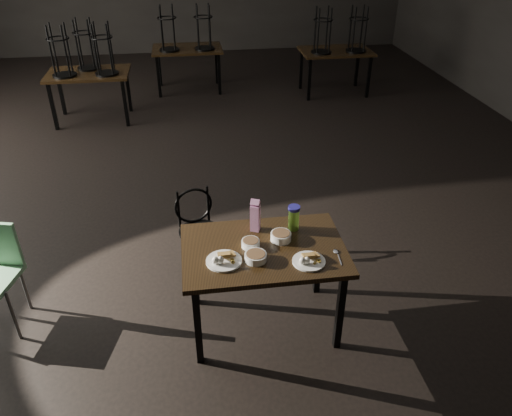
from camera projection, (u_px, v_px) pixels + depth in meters
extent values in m
plane|color=black|center=(191.00, 172.00, 6.30)|extent=(12.00, 12.00, 0.00)
cube|color=black|center=(264.00, 250.00, 3.66)|extent=(1.20, 0.80, 0.04)
cube|color=black|center=(198.00, 326.00, 3.53)|extent=(0.05, 0.05, 0.71)
cube|color=black|center=(340.00, 311.00, 3.65)|extent=(0.05, 0.05, 0.71)
cube|color=black|center=(194.00, 269.00, 4.07)|extent=(0.05, 0.05, 0.71)
cube|color=black|center=(318.00, 258.00, 4.19)|extent=(0.05, 0.05, 0.71)
cylinder|color=white|center=(224.00, 261.00, 3.51)|extent=(0.25, 0.25, 0.02)
cube|color=olive|center=(224.00, 251.00, 3.52)|extent=(0.09, 0.09, 0.04)
cube|color=olive|center=(228.00, 251.00, 3.52)|extent=(0.11, 0.11, 0.03)
ellipsoid|color=white|center=(215.00, 260.00, 3.45)|extent=(0.05, 0.05, 0.06)
ellipsoid|color=white|center=(221.00, 260.00, 3.46)|extent=(0.05, 0.05, 0.06)
cylinder|color=white|center=(309.00, 261.00, 3.51)|extent=(0.24, 0.24, 0.01)
cube|color=olive|center=(309.00, 252.00, 3.51)|extent=(0.08, 0.08, 0.04)
cube|color=olive|center=(313.00, 252.00, 3.52)|extent=(0.10, 0.10, 0.03)
ellipsoid|color=white|center=(302.00, 261.00, 3.45)|extent=(0.05, 0.05, 0.06)
ellipsoid|color=white|center=(307.00, 260.00, 3.46)|extent=(0.05, 0.05, 0.06)
cylinder|color=white|center=(251.00, 243.00, 3.66)|extent=(0.13, 0.13, 0.05)
cylinder|color=brown|center=(251.00, 241.00, 3.65)|extent=(0.11, 0.11, 0.01)
cylinder|color=white|center=(281.00, 236.00, 3.72)|extent=(0.15, 0.15, 0.06)
cylinder|color=brown|center=(281.00, 234.00, 3.71)|extent=(0.13, 0.13, 0.01)
cylinder|color=white|center=(256.00, 257.00, 3.52)|extent=(0.16, 0.16, 0.05)
cylinder|color=brown|center=(256.00, 255.00, 3.51)|extent=(0.13, 0.13, 0.01)
cube|color=#871867|center=(255.00, 218.00, 3.80)|extent=(0.09, 0.09, 0.22)
cube|color=#871867|center=(255.00, 203.00, 3.73)|extent=(0.09, 0.09, 0.07)
cylinder|color=#80C63A|center=(294.00, 219.00, 3.82)|extent=(0.09, 0.09, 0.17)
cylinder|color=navy|center=(294.00, 208.00, 3.77)|extent=(0.10, 0.10, 0.03)
ellipsoid|color=silver|center=(336.00, 251.00, 3.61)|extent=(0.04, 0.06, 0.01)
cube|color=silver|center=(340.00, 260.00, 3.53)|extent=(0.02, 0.13, 0.00)
cylinder|color=black|center=(199.00, 231.00, 4.44)|extent=(0.36, 0.36, 0.03)
torus|color=black|center=(193.00, 206.00, 4.47)|extent=(0.35, 0.10, 0.35)
cylinder|color=black|center=(211.00, 242.00, 4.65)|extent=(0.02, 0.02, 0.41)
cylinder|color=black|center=(189.00, 244.00, 4.62)|extent=(0.02, 0.02, 0.41)
cylinder|color=black|center=(190.00, 258.00, 4.45)|extent=(0.02, 0.02, 0.41)
cylinder|color=black|center=(213.00, 256.00, 4.47)|extent=(0.02, 0.02, 0.41)
cylinder|color=slate|center=(13.00, 316.00, 3.78)|extent=(0.03, 0.03, 0.47)
cylinder|color=slate|center=(25.00, 287.00, 4.07)|extent=(0.03, 0.03, 0.47)
cube|color=black|center=(88.00, 74.00, 7.43)|extent=(1.20, 0.80, 0.04)
cube|color=black|center=(53.00, 107.00, 7.29)|extent=(0.05, 0.05, 0.71)
cube|color=black|center=(125.00, 103.00, 7.42)|extent=(0.05, 0.05, 0.71)
cube|color=black|center=(61.00, 93.00, 7.83)|extent=(0.05, 0.05, 0.71)
cube|color=black|center=(128.00, 90.00, 7.96)|extent=(0.05, 0.05, 0.71)
cylinder|color=black|center=(65.00, 75.00, 7.24)|extent=(0.34, 0.34, 0.03)
torus|color=black|center=(58.00, 40.00, 6.98)|extent=(0.32, 0.32, 0.02)
cylinder|color=black|center=(68.00, 48.00, 7.15)|extent=(0.03, 0.03, 0.70)
cylinder|color=black|center=(54.00, 48.00, 7.13)|extent=(0.03, 0.03, 0.70)
cylinder|color=black|center=(51.00, 52.00, 6.96)|extent=(0.03, 0.03, 0.70)
cylinder|color=black|center=(66.00, 51.00, 6.98)|extent=(0.03, 0.03, 0.70)
cylinder|color=black|center=(107.00, 73.00, 7.32)|extent=(0.34, 0.34, 0.03)
torus|color=black|center=(102.00, 38.00, 7.06)|extent=(0.32, 0.32, 0.02)
cylinder|color=black|center=(111.00, 46.00, 7.22)|extent=(0.03, 0.03, 0.70)
cylinder|color=black|center=(97.00, 47.00, 7.20)|extent=(0.03, 0.03, 0.70)
cylinder|color=black|center=(95.00, 50.00, 7.03)|extent=(0.03, 0.03, 0.70)
cylinder|color=black|center=(109.00, 49.00, 7.05)|extent=(0.03, 0.03, 0.70)
cylinder|color=black|center=(89.00, 68.00, 7.56)|extent=(0.34, 0.34, 0.03)
torus|color=black|center=(83.00, 34.00, 7.30)|extent=(0.32, 0.32, 0.02)
cylinder|color=black|center=(93.00, 41.00, 7.46)|extent=(0.03, 0.03, 0.70)
cylinder|color=black|center=(79.00, 42.00, 7.44)|extent=(0.03, 0.03, 0.70)
cylinder|color=black|center=(77.00, 45.00, 7.27)|extent=(0.03, 0.03, 0.70)
cylinder|color=black|center=(91.00, 45.00, 7.30)|extent=(0.03, 0.03, 0.70)
cube|color=black|center=(336.00, 51.00, 8.54)|extent=(1.20, 0.80, 0.04)
cube|color=black|center=(309.00, 80.00, 8.40)|extent=(0.05, 0.05, 0.71)
cube|color=black|center=(369.00, 77.00, 8.53)|extent=(0.05, 0.05, 0.71)
cube|color=black|center=(301.00, 69.00, 8.94)|extent=(0.05, 0.05, 0.71)
cube|color=black|center=(357.00, 67.00, 9.06)|extent=(0.05, 0.05, 0.71)
cylinder|color=black|center=(321.00, 52.00, 8.35)|extent=(0.34, 0.34, 0.03)
torus|color=black|center=(323.00, 21.00, 8.09)|extent=(0.32, 0.32, 0.02)
cylinder|color=black|center=(327.00, 28.00, 8.26)|extent=(0.03, 0.03, 0.70)
cylinder|color=black|center=(315.00, 28.00, 8.23)|extent=(0.03, 0.03, 0.70)
cylinder|color=black|center=(318.00, 31.00, 8.07)|extent=(0.03, 0.03, 0.70)
cylinder|color=black|center=(330.00, 31.00, 8.09)|extent=(0.03, 0.03, 0.70)
cylinder|color=black|center=(356.00, 51.00, 8.43)|extent=(0.34, 0.34, 0.03)
torus|color=black|center=(359.00, 20.00, 8.16)|extent=(0.32, 0.32, 0.02)
cylinder|color=black|center=(362.00, 27.00, 8.33)|extent=(0.03, 0.03, 0.70)
cylinder|color=black|center=(350.00, 27.00, 8.31)|extent=(0.03, 0.03, 0.70)
cylinder|color=black|center=(354.00, 30.00, 8.14)|extent=(0.03, 0.03, 0.70)
cylinder|color=black|center=(366.00, 29.00, 8.16)|extent=(0.03, 0.03, 0.70)
cube|color=black|center=(187.00, 49.00, 8.67)|extent=(1.20, 0.80, 0.04)
cube|color=black|center=(159.00, 77.00, 8.53)|extent=(0.05, 0.05, 0.71)
cube|color=black|center=(219.00, 74.00, 8.66)|extent=(0.05, 0.05, 0.71)
cube|color=black|center=(159.00, 67.00, 9.07)|extent=(0.05, 0.05, 0.71)
cube|color=black|center=(217.00, 64.00, 9.20)|extent=(0.05, 0.05, 0.71)
cylinder|color=black|center=(170.00, 50.00, 8.49)|extent=(0.34, 0.34, 0.03)
torus|color=black|center=(167.00, 19.00, 8.23)|extent=(0.32, 0.32, 0.02)
cylinder|color=black|center=(174.00, 26.00, 8.39)|extent=(0.03, 0.03, 0.70)
cylinder|color=black|center=(162.00, 26.00, 8.37)|extent=(0.03, 0.03, 0.70)
cylinder|color=black|center=(161.00, 29.00, 8.20)|extent=(0.03, 0.03, 0.70)
cylinder|color=black|center=(174.00, 28.00, 8.22)|extent=(0.03, 0.03, 0.70)
cylinder|color=black|center=(205.00, 48.00, 8.56)|extent=(0.34, 0.34, 0.03)
torus|color=black|center=(203.00, 18.00, 8.30)|extent=(0.32, 0.32, 0.02)
cylinder|color=black|center=(209.00, 25.00, 8.46)|extent=(0.03, 0.03, 0.70)
cylinder|color=black|center=(197.00, 25.00, 8.44)|extent=(0.03, 0.03, 0.70)
cylinder|color=black|center=(198.00, 28.00, 8.27)|extent=(0.03, 0.03, 0.70)
cylinder|color=black|center=(210.00, 27.00, 8.30)|extent=(0.03, 0.03, 0.70)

